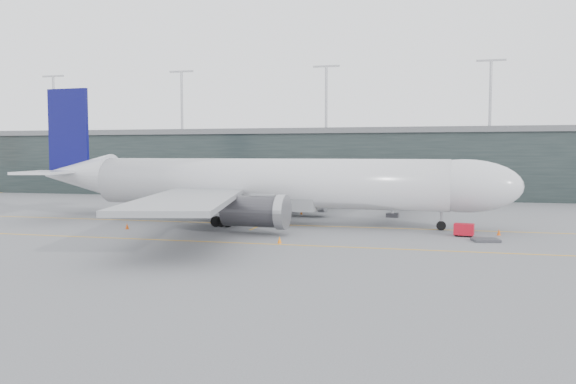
# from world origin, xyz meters

# --- Properties ---
(ground) EXTENTS (320.00, 320.00, 0.00)m
(ground) POSITION_xyz_m (0.00, 0.00, 0.00)
(ground) COLOR #5A5A5F
(ground) RESTS_ON ground
(taxiline_a) EXTENTS (160.00, 0.25, 0.02)m
(taxiline_a) POSITION_xyz_m (0.00, -4.00, 0.01)
(taxiline_a) COLOR orange
(taxiline_a) RESTS_ON ground
(taxiline_b) EXTENTS (160.00, 0.25, 0.02)m
(taxiline_b) POSITION_xyz_m (0.00, -20.00, 0.01)
(taxiline_b) COLOR orange
(taxiline_b) RESTS_ON ground
(taxiline_lead_main) EXTENTS (0.25, 60.00, 0.02)m
(taxiline_lead_main) POSITION_xyz_m (5.00, 20.00, 0.01)
(taxiline_lead_main) COLOR orange
(taxiline_lead_main) RESTS_ON ground
(terminal) EXTENTS (240.00, 36.00, 29.00)m
(terminal) POSITION_xyz_m (-0.00, 58.00, 7.62)
(terminal) COLOR black
(terminal) RESTS_ON ground
(main_aircraft) EXTENTS (70.18, 65.85, 19.68)m
(main_aircraft) POSITION_xyz_m (4.59, -2.96, 5.52)
(main_aircraft) COLOR silver
(main_aircraft) RESTS_ON ground
(jet_bridge) EXTENTS (6.96, 43.54, 5.94)m
(jet_bridge) POSITION_xyz_m (22.67, 22.20, 4.44)
(jet_bridge) COLOR #2D2C32
(jet_bridge) RESTS_ON ground
(gse_cart) EXTENTS (2.44, 1.78, 1.52)m
(gse_cart) POSITION_xyz_m (31.12, -9.34, 0.84)
(gse_cart) COLOR #B30C1D
(gse_cart) RESTS_ON ground
(baggage_dolly) EXTENTS (3.18, 2.75, 0.28)m
(baggage_dolly) POSITION_xyz_m (33.20, -12.65, 0.17)
(baggage_dolly) COLOR #37373C
(baggage_dolly) RESTS_ON ground
(uld_a) EXTENTS (2.49, 2.17, 1.96)m
(uld_a) POSITION_xyz_m (-5.36, 9.23, 1.03)
(uld_a) COLOR #353439
(uld_a) RESTS_ON ground
(uld_b) EXTENTS (2.40, 2.13, 1.83)m
(uld_b) POSITION_xyz_m (-3.99, 11.55, 0.96)
(uld_b) COLOR #353439
(uld_b) RESTS_ON ground
(uld_c) EXTENTS (2.33, 1.99, 1.90)m
(uld_c) POSITION_xyz_m (-0.49, 9.90, 1.00)
(uld_c) COLOR #353439
(uld_c) RESTS_ON ground
(cone_nose) EXTENTS (0.47, 0.47, 0.75)m
(cone_nose) POSITION_xyz_m (35.26, -7.40, 0.37)
(cone_nose) COLOR #E2530C
(cone_nose) RESTS_ON ground
(cone_wing_stbd) EXTENTS (0.48, 0.48, 0.76)m
(cone_wing_stbd) POSITION_xyz_m (11.24, -19.19, 0.38)
(cone_wing_stbd) COLOR orange
(cone_wing_stbd) RESTS_ON ground
(cone_wing_port) EXTENTS (0.43, 0.43, 0.68)m
(cone_wing_port) POSITION_xyz_m (7.56, 9.44, 0.34)
(cone_wing_port) COLOR orange
(cone_wing_port) RESTS_ON ground
(cone_tail) EXTENTS (0.49, 0.49, 0.78)m
(cone_tail) POSITION_xyz_m (-10.71, -12.75, 0.39)
(cone_tail) COLOR #CE460B
(cone_tail) RESTS_ON ground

